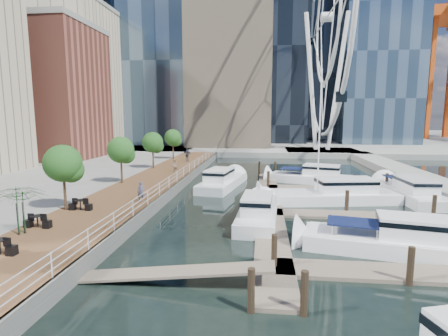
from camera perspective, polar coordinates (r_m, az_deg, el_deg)
ground at (r=20.18m, az=-0.83°, el=-13.45°), size 520.00×520.00×0.00m
boardwalk at (r=36.13m, az=-12.13°, el=-2.98°), size 6.00×60.00×1.00m
seawall at (r=35.31m, az=-7.50°, el=-3.13°), size 0.25×60.00×1.00m
land_far at (r=120.81m, az=5.21°, el=5.04°), size 200.00×114.00×1.00m
breakwater at (r=43.01m, az=30.47°, el=-2.15°), size 4.00×60.00×1.00m
pier at (r=71.88m, az=15.63°, el=2.49°), size 14.00×12.00×1.00m
railing at (r=35.14m, az=-7.69°, el=-1.48°), size 0.10×60.00×1.05m
floating_docks at (r=29.94m, az=17.03°, el=-5.53°), size 16.00×34.00×2.60m
midrise_condos at (r=58.18m, az=-32.77°, el=12.92°), size 19.00×67.00×28.00m
ferris_wheel at (r=73.87m, az=16.47°, el=22.50°), size 5.80×45.60×47.80m
street_trees at (r=35.51m, az=-16.51°, el=2.85°), size 2.60×42.60×4.60m
cafe_tables at (r=21.79m, az=-30.25°, el=-9.14°), size 2.50×13.70×0.74m
yacht_foreground at (r=22.12m, az=25.83°, el=-12.32°), size 10.94×4.96×2.15m
pedestrian_near at (r=27.61m, az=-13.38°, el=-3.78°), size 0.64×0.49×1.59m
pedestrian_mid at (r=41.43m, az=-8.15°, el=0.42°), size 1.00×1.00×1.63m
pedestrian_far at (r=51.29m, az=-6.02°, el=2.17°), size 1.20×0.59×1.98m
moored_yachts at (r=31.74m, az=15.95°, el=-5.62°), size 21.88×36.72×11.50m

